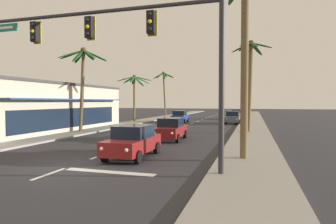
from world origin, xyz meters
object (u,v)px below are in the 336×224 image
object	(u,v)px
sedan_parked_nearest_kerb	(237,114)
sedan_third_in_queue	(171,129)
palm_left_farthest	(164,83)
storefront_strip_left	(43,107)
sedan_parked_mid_kerb	(233,117)
palm_right_nearest	(245,26)
palm_right_second	(250,72)
sedan_oncoming_far	(180,116)
traffic_signal_mast	(129,40)
palm_left_third	(134,85)
sedan_lead_at_stop_bar	(133,141)
palm_left_second	(83,68)

from	to	relation	value
sedan_parked_nearest_kerb	sedan_third_in_queue	bearing A→B (deg)	-97.05
palm_left_farthest	storefront_strip_left	size ratio (longest dim) A/B	0.44
sedan_parked_mid_kerb	palm_right_nearest	xyz separation A→B (m)	(2.17, -24.41, 5.76)
palm_right_second	sedan_oncoming_far	bearing A→B (deg)	130.23
traffic_signal_mast	palm_left_farthest	size ratio (longest dim) A/B	1.38
storefront_strip_left	palm_right_nearest	bearing A→B (deg)	-25.21
traffic_signal_mast	palm_left_third	distance (m)	29.42
palm_left_third	palm_right_nearest	distance (m)	28.60
sedan_parked_mid_kerb	palm_left_farthest	bearing A→B (deg)	134.79
traffic_signal_mast	sedan_lead_at_stop_bar	distance (m)	5.49
sedan_oncoming_far	palm_left_farthest	size ratio (longest dim) A/B	0.52
palm_right_nearest	palm_right_second	bearing A→B (deg)	89.56
traffic_signal_mast	storefront_strip_left	xyz separation A→B (m)	(-14.88, 12.62, -3.15)
palm_left_third	sedan_parked_nearest_kerb	bearing A→B (deg)	38.04
sedan_third_in_queue	palm_right_second	world-z (taller)	palm_right_second
traffic_signal_mast	sedan_parked_mid_kerb	bearing A→B (deg)	84.96
storefront_strip_left	palm_left_third	bearing A→B (deg)	76.19
sedan_third_in_queue	sedan_parked_mid_kerb	world-z (taller)	same
sedan_oncoming_far	storefront_strip_left	xyz separation A→B (m)	(-10.12, -15.25, 1.51)
sedan_third_in_queue	palm_left_farthest	bearing A→B (deg)	108.15
sedan_third_in_queue	palm_left_second	distance (m)	10.91
sedan_lead_at_stop_bar	sedan_parked_mid_kerb	size ratio (longest dim) A/B	1.00
sedan_parked_nearest_kerb	palm_left_third	bearing A→B (deg)	-141.96
sedan_third_in_queue	palm_left_third	xyz separation A→B (m)	(-10.31, 17.25, 4.51)
traffic_signal_mast	palm_left_second	xyz separation A→B (m)	(-10.23, 12.50, 0.54)
palm_right_nearest	sedan_third_in_queue	bearing A→B (deg)	130.94
palm_left_third	palm_left_farthest	size ratio (longest dim) A/B	0.78
sedan_third_in_queue	sedan_lead_at_stop_bar	bearing A→B (deg)	-90.10
sedan_parked_nearest_kerb	palm_right_nearest	size ratio (longest dim) A/B	0.47
sedan_third_in_queue	palm_right_nearest	distance (m)	10.33
palm_left_second	palm_right_second	world-z (taller)	palm_right_second
traffic_signal_mast	sedan_parked_mid_kerb	world-z (taller)	traffic_signal_mast
sedan_parked_mid_kerb	traffic_signal_mast	bearing A→B (deg)	-95.04
sedan_lead_at_stop_bar	sedan_oncoming_far	world-z (taller)	same
sedan_parked_mid_kerb	palm_right_nearest	world-z (taller)	palm_right_nearest
palm_left_third	storefront_strip_left	xyz separation A→B (m)	(-3.57, -14.54, -3.00)
sedan_third_in_queue	storefront_strip_left	world-z (taller)	storefront_strip_left
palm_left_farthest	sedan_parked_nearest_kerb	bearing A→B (deg)	-15.72
palm_left_third	storefront_strip_left	distance (m)	15.27
traffic_signal_mast	sedan_parked_nearest_kerb	world-z (taller)	traffic_signal_mast
sedan_parked_mid_kerb	palm_right_second	xyz separation A→B (m)	(2.27, -11.19, 4.77)
sedan_lead_at_stop_bar	palm_right_nearest	size ratio (longest dim) A/B	0.47
traffic_signal_mast	palm_left_farthest	xyz separation A→B (m)	(-11.46, 41.87, 1.00)
palm_left_farthest	palm_right_second	bearing A→B (deg)	-57.29
palm_left_farthest	palm_left_second	bearing A→B (deg)	-87.59
sedan_oncoming_far	palm_left_third	bearing A→B (deg)	-173.81
sedan_oncoming_far	palm_left_farthest	xyz separation A→B (m)	(-6.70, 14.00, 5.66)
palm_right_second	palm_right_nearest	bearing A→B (deg)	-90.44
sedan_parked_mid_kerb	palm_left_third	xyz separation A→B (m)	(-13.76, -0.69, 4.51)
sedan_parked_nearest_kerb	sedan_parked_mid_kerb	distance (m)	10.10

